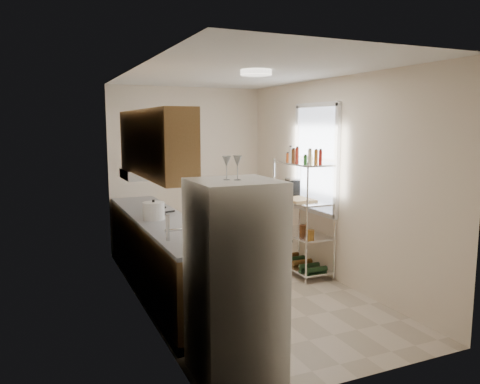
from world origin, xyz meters
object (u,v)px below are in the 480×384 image
object	(u,v)px
frying_pan_large	(155,214)
espresso_machine	(292,188)
rice_cooker	(154,211)
cutting_board	(298,200)
refrigerator	(235,280)

from	to	relation	value
frying_pan_large	espresso_machine	distance (m)	1.98
rice_cooker	cutting_board	xyz separation A→B (m)	(1.92, -0.09, 0.02)
frying_pan_large	espresso_machine	world-z (taller)	espresso_machine
refrigerator	espresso_machine	distance (m)	3.03
refrigerator	frying_pan_large	size ratio (longest dim) A/B	6.23
refrigerator	rice_cooker	size ratio (longest dim) A/B	6.23
rice_cooker	frying_pan_large	world-z (taller)	rice_cooker
frying_pan_large	espresso_machine	xyz separation A→B (m)	(1.96, 0.05, 0.22)
refrigerator	frying_pan_large	world-z (taller)	refrigerator
rice_cooker	espresso_machine	size ratio (longest dim) A/B	1.00
frying_pan_large	cutting_board	size ratio (longest dim) A/B	0.60
espresso_machine	cutting_board	bearing A→B (deg)	-97.88
cutting_board	frying_pan_large	bearing A→B (deg)	171.17
refrigerator	espresso_machine	size ratio (longest dim) A/B	6.25
cutting_board	espresso_machine	xyz separation A→B (m)	(0.11, 0.34, 0.11)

